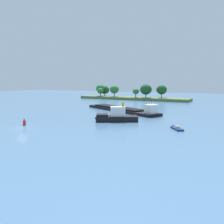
% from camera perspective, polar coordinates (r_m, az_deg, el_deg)
% --- Properties ---
extents(ground_plane, '(400.00, 400.00, 0.00)m').
position_cam_1_polar(ground_plane, '(58.75, -21.35, -3.74)').
color(ground_plane, '#476B8E').
extents(treeline_island, '(69.34, 13.11, 9.49)m').
position_cam_1_polar(treeline_island, '(145.51, 4.26, 4.35)').
color(treeline_island, '#566B3D').
rests_on(treeline_island, ground).
extents(cargo_barge, '(35.73, 21.99, 5.56)m').
position_cam_1_polar(cargo_barge, '(86.17, 2.45, 0.71)').
color(cargo_barge, black).
rests_on(cargo_barge, ground).
extents(tugboat, '(11.91, 9.35, 5.28)m').
position_cam_1_polar(tugboat, '(64.32, 0.99, -1.07)').
color(tugboat, black).
rests_on(tugboat, ground).
extents(fishing_skiff, '(3.78, 4.44, 0.90)m').
position_cam_1_polar(fishing_skiff, '(55.42, 15.63, -3.91)').
color(fishing_skiff, navy).
rests_on(fishing_skiff, ground).
extents(channel_buoy_red, '(0.70, 0.70, 1.90)m').
position_cam_1_polar(channel_buoy_red, '(62.28, -20.69, -2.35)').
color(channel_buoy_red, red).
rests_on(channel_buoy_red, ground).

